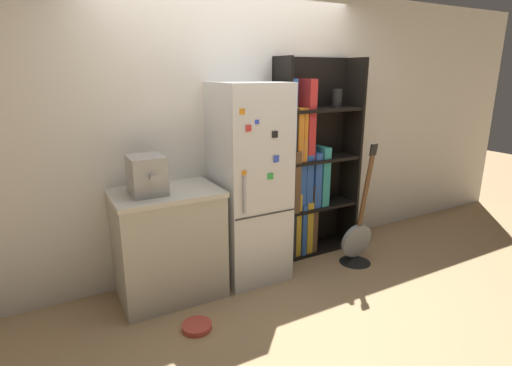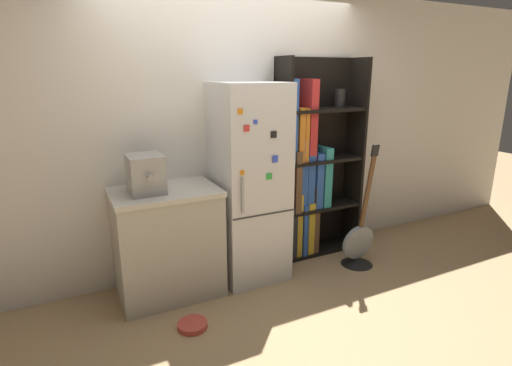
{
  "view_description": "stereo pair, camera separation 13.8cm",
  "coord_description": "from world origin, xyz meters",
  "views": [
    {
      "loc": [
        -1.6,
        -2.88,
        1.85
      ],
      "look_at": [
        0.06,
        0.15,
        0.88
      ],
      "focal_mm": 28.0,
      "sensor_mm": 36.0,
      "label": 1
    },
    {
      "loc": [
        -1.48,
        -2.95,
        1.85
      ],
      "look_at": [
        0.06,
        0.15,
        0.88
      ],
      "focal_mm": 28.0,
      "sensor_mm": 36.0,
      "label": 2
    }
  ],
  "objects": [
    {
      "name": "ground_plane",
      "position": [
        0.0,
        0.0,
        0.0
      ],
      "size": [
        16.0,
        16.0,
        0.0
      ],
      "primitive_type": "plane",
      "color": "tan"
    },
    {
      "name": "wall_back",
      "position": [
        0.0,
        0.47,
        1.3
      ],
      "size": [
        8.0,
        0.05,
        2.6
      ],
      "color": "white",
      "rests_on": "ground_plane"
    },
    {
      "name": "refrigerator",
      "position": [
        -0.0,
        0.16,
        0.88
      ],
      "size": [
        0.59,
        0.61,
        1.77
      ],
      "color": "silver",
      "rests_on": "ground_plane"
    },
    {
      "name": "bookshelf",
      "position": [
        0.74,
        0.32,
        0.87
      ],
      "size": [
        0.91,
        0.32,
        1.99
      ],
      "color": "black",
      "rests_on": "ground_plane"
    },
    {
      "name": "kitchen_counter",
      "position": [
        -0.76,
        0.16,
        0.47
      ],
      "size": [
        0.86,
        0.6,
        0.93
      ],
      "color": "#BCB7A8",
      "rests_on": "ground_plane"
    },
    {
      "name": "espresso_machine",
      "position": [
        -0.9,
        0.14,
        1.08
      ],
      "size": [
        0.26,
        0.36,
        0.3
      ],
      "color": "#A5A39E",
      "rests_on": "kitchen_counter"
    },
    {
      "name": "guitar",
      "position": [
        1.03,
        -0.16,
        0.17
      ],
      "size": [
        0.35,
        0.31,
        1.23
      ],
      "color": "black",
      "rests_on": "ground_plane"
    },
    {
      "name": "pet_bowl",
      "position": [
        -0.75,
        -0.41,
        0.02
      ],
      "size": [
        0.22,
        0.22,
        0.04
      ],
      "color": "#D84C3F",
      "rests_on": "ground_plane"
    }
  ]
}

